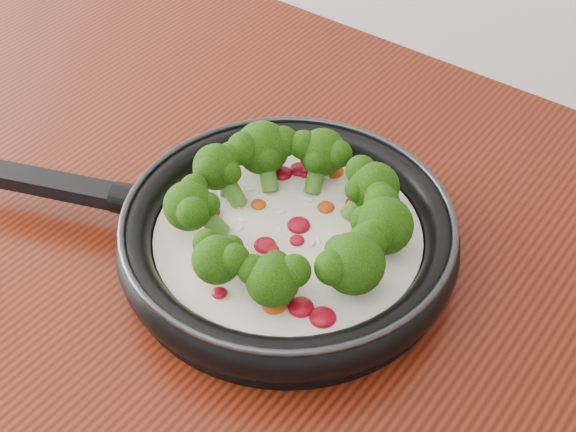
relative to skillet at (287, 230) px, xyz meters
The scene contains 1 object.
skillet is the anchor object (origin of this frame).
Camera 1 is at (0.24, 0.74, 1.41)m, focal length 48.97 mm.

